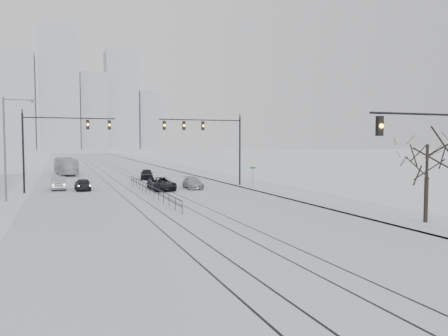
{
  "coord_description": "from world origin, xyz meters",
  "views": [
    {
      "loc": [
        -7.98,
        -11.79,
        5.16
      ],
      "look_at": [
        3.44,
        18.71,
        3.2
      ],
      "focal_mm": 35.0,
      "sensor_mm": 36.0,
      "label": 1
    }
  ],
  "objects_px": {
    "bare_tree": "(427,153)",
    "sedan_nb_right": "(193,183)",
    "sedan_sb_inner": "(83,184)",
    "sedan_sb_outer": "(58,183)",
    "sedan_nb_front": "(162,184)",
    "box_truck": "(66,166)",
    "traffic_mast_near": "(437,153)",
    "sedan_nb_far": "(147,174)"
  },
  "relations": [
    {
      "from": "traffic_mast_near",
      "to": "sedan_nb_front",
      "type": "height_order",
      "value": "traffic_mast_near"
    },
    {
      "from": "sedan_sb_inner",
      "to": "sedan_sb_outer",
      "type": "relative_size",
      "value": 0.89
    },
    {
      "from": "sedan_nb_far",
      "to": "sedan_nb_right",
      "type": "bearing_deg",
      "value": -69.67
    },
    {
      "from": "sedan_sb_outer",
      "to": "bare_tree",
      "type": "bearing_deg",
      "value": 124.59
    },
    {
      "from": "traffic_mast_near",
      "to": "sedan_nb_front",
      "type": "distance_m",
      "value": 29.39
    },
    {
      "from": "bare_tree",
      "to": "box_truck",
      "type": "xyz_separation_m",
      "value": [
        -20.5,
        51.12,
        -3.14
      ]
    },
    {
      "from": "sedan_sb_inner",
      "to": "sedan_sb_outer",
      "type": "distance_m",
      "value": 2.92
    },
    {
      "from": "sedan_sb_outer",
      "to": "box_truck",
      "type": "bearing_deg",
      "value": -94.48
    },
    {
      "from": "bare_tree",
      "to": "sedan_sb_inner",
      "type": "xyz_separation_m",
      "value": [
        -19.08,
        27.59,
        -3.84
      ]
    },
    {
      "from": "sedan_sb_outer",
      "to": "sedan_nb_far",
      "type": "relative_size",
      "value": 1.02
    },
    {
      "from": "bare_tree",
      "to": "sedan_nb_right",
      "type": "xyz_separation_m",
      "value": [
        -7.65,
        25.21,
        -3.87
      ]
    },
    {
      "from": "sedan_nb_front",
      "to": "sedan_nb_right",
      "type": "height_order",
      "value": "sedan_nb_front"
    },
    {
      "from": "sedan_nb_front",
      "to": "box_truck",
      "type": "distance_m",
      "value": 27.96
    },
    {
      "from": "sedan_nb_front",
      "to": "sedan_nb_far",
      "type": "xyz_separation_m",
      "value": [
        1.0,
        14.09,
        0.04
      ]
    },
    {
      "from": "bare_tree",
      "to": "sedan_nb_right",
      "type": "distance_m",
      "value": 26.62
    },
    {
      "from": "sedan_sb_inner",
      "to": "sedan_nb_far",
      "type": "relative_size",
      "value": 0.91
    },
    {
      "from": "sedan_nb_right",
      "to": "sedan_nb_far",
      "type": "bearing_deg",
      "value": 104.13
    },
    {
      "from": "bare_tree",
      "to": "sedan_sb_outer",
      "type": "xyz_separation_m",
      "value": [
        -21.52,
        29.19,
        -3.78
      ]
    },
    {
      "from": "sedan_sb_inner",
      "to": "sedan_nb_front",
      "type": "distance_m",
      "value": 8.37
    },
    {
      "from": "sedan_sb_outer",
      "to": "sedan_sb_inner",
      "type": "bearing_deg",
      "value": 144.89
    },
    {
      "from": "sedan_sb_inner",
      "to": "sedan_nb_right",
      "type": "height_order",
      "value": "sedan_sb_inner"
    },
    {
      "from": "sedan_nb_front",
      "to": "sedan_nb_right",
      "type": "xyz_separation_m",
      "value": [
        3.55,
        0.44,
        -0.06
      ]
    },
    {
      "from": "traffic_mast_near",
      "to": "sedan_sb_inner",
      "type": "height_order",
      "value": "traffic_mast_near"
    },
    {
      "from": "sedan_sb_inner",
      "to": "box_truck",
      "type": "height_order",
      "value": "box_truck"
    },
    {
      "from": "box_truck",
      "to": "bare_tree",
      "type": "bearing_deg",
      "value": 103.97
    },
    {
      "from": "bare_tree",
      "to": "sedan_sb_inner",
      "type": "height_order",
      "value": "bare_tree"
    },
    {
      "from": "sedan_sb_inner",
      "to": "sedan_nb_right",
      "type": "relative_size",
      "value": 0.9
    },
    {
      "from": "bare_tree",
      "to": "sedan_nb_far",
      "type": "distance_m",
      "value": 40.35
    },
    {
      "from": "sedan_sb_inner",
      "to": "traffic_mast_near",
      "type": "bearing_deg",
      "value": 116.4
    },
    {
      "from": "sedan_nb_right",
      "to": "box_truck",
      "type": "height_order",
      "value": "box_truck"
    },
    {
      "from": "sedan_nb_front",
      "to": "sedan_sb_outer",
      "type": "bearing_deg",
      "value": 154.5
    },
    {
      "from": "sedan_nb_front",
      "to": "box_truck",
      "type": "relative_size",
      "value": 0.51
    },
    {
      "from": "traffic_mast_near",
      "to": "sedan_nb_far",
      "type": "xyz_separation_m",
      "value": [
        -7.78,
        41.86,
        -3.84
      ]
    },
    {
      "from": "traffic_mast_near",
      "to": "sedan_sb_outer",
      "type": "relative_size",
      "value": 1.63
    },
    {
      "from": "traffic_mast_near",
      "to": "box_truck",
      "type": "height_order",
      "value": "traffic_mast_near"
    },
    {
      "from": "sedan_nb_right",
      "to": "sedan_sb_inner",
      "type": "bearing_deg",
      "value": 171.8
    },
    {
      "from": "sedan_sb_outer",
      "to": "sedan_nb_front",
      "type": "height_order",
      "value": "sedan_sb_outer"
    },
    {
      "from": "bare_tree",
      "to": "sedan_nb_right",
      "type": "height_order",
      "value": "bare_tree"
    },
    {
      "from": "traffic_mast_near",
      "to": "sedan_sb_inner",
      "type": "distance_m",
      "value": 35.05
    },
    {
      "from": "sedan_sb_inner",
      "to": "sedan_nb_right",
      "type": "distance_m",
      "value": 11.68
    },
    {
      "from": "box_truck",
      "to": "sedan_nb_far",
      "type": "bearing_deg",
      "value": 122.15
    },
    {
      "from": "sedan_nb_right",
      "to": "bare_tree",
      "type": "bearing_deg",
      "value": -69.57
    }
  ]
}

